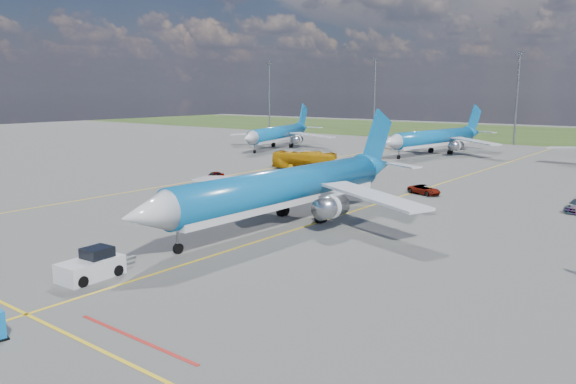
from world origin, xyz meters
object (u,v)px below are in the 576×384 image
Objects in this scene: apron_bus at (305,160)px; baggage_tug_c at (327,170)px; service_car_b at (424,190)px; main_airliner at (285,224)px; pushback_tug at (92,266)px; bg_jet_nw at (278,148)px; service_car_a at (214,176)px; bg_jet_nnw at (434,154)px.

baggage_tug_c is at bearing -121.49° from apron_bus.
main_airliner is at bearing -173.59° from service_car_b.
main_airliner is 40.38m from apron_bus.
main_airliner is at bearing -55.48° from baggage_tug_c.
baggage_tug_c is (-16.23, 53.93, -0.39)m from pushback_tug.
main_airliner is at bearing -164.35° from apron_bus.
bg_jet_nw reaches higher than apron_bus.
service_car_b reaches higher than baggage_tug_c.
apron_bus is 3.16× the size of service_car_a.
apron_bus is (-22.31, 33.62, 1.56)m from main_airliner.
pushback_tug is 0.57× the size of apron_bus.
pushback_tug is (-0.57, -21.63, 0.87)m from main_airliner.
main_airliner reaches higher than baggage_tug_c.
bg_jet_nw is 5.82× the size of pushback_tug.
bg_jet_nw is 63.45m from service_car_b.
bg_jet_nnw is 70.68m from main_airliner.
bg_jet_nnw is at bearing 94.82° from pushback_tug.
apron_bus is at bearing -94.11° from bg_jet_nnw.
service_car_a is 0.79× the size of service_car_b.
main_airliner is 30.94m from service_car_a.
bg_jet_nnw is at bearing 38.34° from service_car_b.
bg_jet_nnw is 10.71× the size of service_car_a.
bg_jet_nnw is 8.10× the size of baggage_tug_c.
apron_bus is (26.64, -25.36, 1.56)m from bg_jet_nw.
service_car_a reaches higher than baggage_tug_c.
bg_jet_nw is 35.99m from bg_jet_nnw.
main_airliner is 6.45× the size of pushback_tug.
bg_jet_nnw is at bearing -30.40° from apron_bus.
service_car_b is at bearing -14.29° from baggage_tug_c.
bg_jet_nnw is at bearing 93.35° from baggage_tug_c.
bg_jet_nw is 7.94× the size of baggage_tug_c.
bg_jet_nnw is 54.57m from service_car_a.
bg_jet_nnw reaches higher than bg_jet_nw.
pushback_tug is (13.87, -90.82, 0.87)m from bg_jet_nnw.
service_car_b is at bearing -48.50° from bg_jet_nw.
apron_bus is at bearing -58.78° from bg_jet_nw.
main_airliner reaches higher than apron_bus.
bg_jet_nw is 36.81m from apron_bus.
main_airliner is 9.26× the size of service_car_b.
service_car_a is 18.98m from baggage_tug_c.
baggage_tug_c is at bearing 102.89° from pushback_tug.
service_car_a is at bearing 120.71° from pushback_tug.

